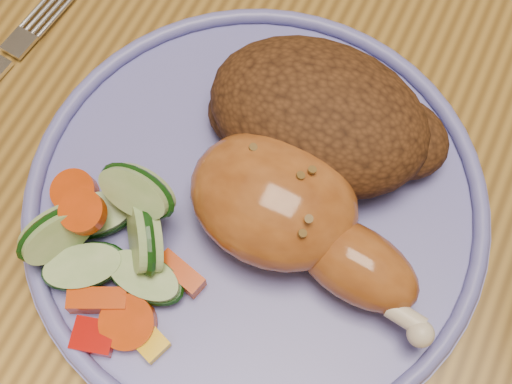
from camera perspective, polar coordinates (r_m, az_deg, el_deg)
ground at (r=1.18m, az=5.83°, el=-11.89°), size 4.00×4.00×0.00m
dining_table at (r=0.55m, az=12.32°, el=1.96°), size 0.90×1.40×0.75m
plate at (r=0.43m, az=-0.00°, el=-1.10°), size 0.28×0.28×0.01m
plate_rim at (r=0.42m, az=-0.00°, el=-0.54°), size 0.28×0.28×0.01m
chicken_leg at (r=0.39m, az=3.02°, el=-1.87°), size 0.16×0.08×0.05m
rice_pilaf at (r=0.42m, az=5.42°, el=5.91°), size 0.15×0.10×0.06m
vegetable_pile at (r=0.41m, az=-11.59°, el=-4.05°), size 0.11×0.11×0.05m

